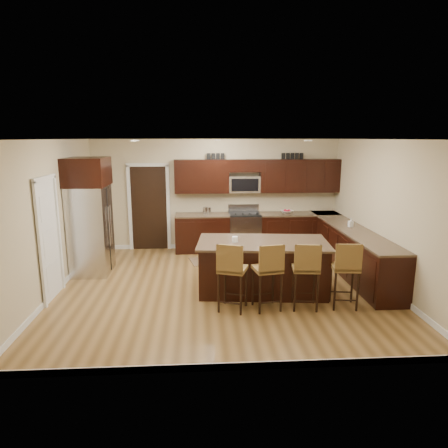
{
  "coord_description": "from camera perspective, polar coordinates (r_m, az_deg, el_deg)",
  "views": [
    {
      "loc": [
        -0.42,
        -7.03,
        2.73
      ],
      "look_at": [
        0.05,
        0.4,
        1.11
      ],
      "focal_mm": 32.0,
      "sensor_mm": 36.0,
      "label": 1
    }
  ],
  "objects": [
    {
      "name": "stool_mid",
      "position": [
        6.39,
        6.4,
        -6.4
      ],
      "size": [
        0.49,
        0.49,
        1.11
      ],
      "rotation": [
        0.0,
        0.0,
        0.19
      ],
      "color": "olive",
      "rests_on": "floor"
    },
    {
      "name": "island",
      "position": [
        7.27,
        5.5,
        -6.26
      ],
      "size": [
        2.41,
        1.42,
        0.92
      ],
      "rotation": [
        0.0,
        0.0,
        -0.1
      ],
      "color": "black",
      "rests_on": "floor"
    },
    {
      "name": "letter_decor",
      "position": [
        9.71,
        4.27,
        9.64
      ],
      "size": [
        2.2,
        0.03,
        0.15
      ],
      "primitive_type": null,
      "color": "black",
      "rests_on": "upper_cabinets"
    },
    {
      "name": "canister_short",
      "position": [
        9.64,
        -2.21,
        1.91
      ],
      "size": [
        0.11,
        0.11,
        0.17
      ],
      "primitive_type": "cylinder",
      "color": "silver",
      "rests_on": "base_cabinets"
    },
    {
      "name": "base_cabinets",
      "position": [
        9.07,
        11.35,
        -2.48
      ],
      "size": [
        4.02,
        3.96,
        0.92
      ],
      "color": "black",
      "rests_on": "floor"
    },
    {
      "name": "upper_cabinets",
      "position": [
        9.76,
        5.07,
        6.97
      ],
      "size": [
        4.0,
        0.33,
        0.8
      ],
      "color": "black",
      "rests_on": "wall_back"
    },
    {
      "name": "range",
      "position": [
        9.81,
        2.94,
        -1.09
      ],
      "size": [
        0.76,
        0.64,
        1.11
      ],
      "color": "silver",
      "rests_on": "floor"
    },
    {
      "name": "wall_left",
      "position": [
        7.61,
        -23.35,
        0.79
      ],
      "size": [
        0.0,
        5.5,
        5.5
      ],
      "primitive_type": "plane",
      "rotation": [
        1.57,
        0.0,
        1.57
      ],
      "color": "#C7B790",
      "rests_on": "floor"
    },
    {
      "name": "stool_right",
      "position": [
        6.52,
        11.65,
        -6.21
      ],
      "size": [
        0.46,
        0.46,
        1.11
      ],
      "rotation": [
        0.0,
        0.0,
        -0.13
      ],
      "color": "olive",
      "rests_on": "floor"
    },
    {
      "name": "pantry_door",
      "position": [
        7.4,
        -23.75,
        -2.18
      ],
      "size": [
        0.03,
        0.8,
        2.04
      ],
      "primitive_type": "cube",
      "color": "white",
      "rests_on": "floor"
    },
    {
      "name": "wall_back",
      "position": [
        9.88,
        -1.14,
        4.21
      ],
      "size": [
        6.0,
        0.0,
        6.0
      ],
      "primitive_type": "plane",
      "rotation": [
        1.57,
        0.0,
        0.0
      ],
      "color": "#C7B790",
      "rests_on": "floor"
    },
    {
      "name": "microwave",
      "position": [
        9.76,
        2.91,
        5.69
      ],
      "size": [
        0.76,
        0.31,
        0.4
      ],
      "primitive_type": "cube",
      "color": "silver",
      "rests_on": "upper_cabinets"
    },
    {
      "name": "ceiling",
      "position": [
        7.04,
        -0.19,
        12.0
      ],
      "size": [
        6.0,
        6.0,
        0.0
      ],
      "primitive_type": "plane",
      "rotation": [
        3.14,
        0.0,
        0.0
      ],
      "color": "silver",
      "rests_on": "wall_back"
    },
    {
      "name": "refrigerator",
      "position": [
        8.46,
        -18.61,
        1.23
      ],
      "size": [
        0.79,
        0.96,
        2.35
      ],
      "color": "silver",
      "rests_on": "floor"
    },
    {
      "name": "floor_mat",
      "position": [
        9.09,
        -1.71,
        -5.21
      ],
      "size": [
        1.08,
        0.84,
        0.01
      ],
      "primitive_type": "cube",
      "rotation": [
        0.0,
        0.0,
        0.22
      ],
      "color": "brown",
      "rests_on": "floor"
    },
    {
      "name": "stool_extra",
      "position": [
        6.72,
        17.04,
        -5.95
      ],
      "size": [
        0.46,
        0.46,
        1.11
      ],
      "rotation": [
        0.0,
        0.0,
        -0.13
      ],
      "color": "olive",
      "rests_on": "floor"
    },
    {
      "name": "stool_left",
      "position": [
        6.32,
        1.09,
        -6.46
      ],
      "size": [
        0.54,
        0.54,
        1.13
      ],
      "rotation": [
        0.0,
        0.0,
        -0.35
      ],
      "color": "olive",
      "rests_on": "floor"
    },
    {
      "name": "floor",
      "position": [
        7.55,
        -0.17,
        -8.95
      ],
      "size": [
        6.0,
        6.0,
        0.0
      ],
      "primitive_type": "plane",
      "color": "olive",
      "rests_on": "ground"
    },
    {
      "name": "fruit_bowl",
      "position": [
        9.88,
        8.96,
        1.75
      ],
      "size": [
        0.38,
        0.38,
        0.07
      ],
      "primitive_type": "imported",
      "rotation": [
        0.0,
        0.0,
        0.3
      ],
      "color": "silver",
      "rests_on": "base_cabinets"
    },
    {
      "name": "doorway",
      "position": [
        9.99,
        -10.63,
        2.23
      ],
      "size": [
        0.85,
        0.03,
        2.06
      ],
      "primitive_type": "cube",
      "color": "black",
      "rests_on": "floor"
    },
    {
      "name": "island_jar",
      "position": [
        7.06,
        1.57,
        -2.2
      ],
      "size": [
        0.1,
        0.1,
        0.1
      ],
      "primitive_type": "cylinder",
      "color": "white",
      "rests_on": "island"
    },
    {
      "name": "canister_tall",
      "position": [
        9.63,
        -2.67,
        1.93
      ],
      "size": [
        0.12,
        0.12,
        0.18
      ],
      "primitive_type": "cylinder",
      "color": "silver",
      "rests_on": "base_cabinets"
    },
    {
      "name": "soap_bottle",
      "position": [
        8.64,
        17.64,
        0.19
      ],
      "size": [
        0.09,
        0.1,
        0.18
      ],
      "primitive_type": "imported",
      "rotation": [
        0.0,
        0.0,
        0.14
      ],
      "color": "#B2B2B2",
      "rests_on": "base_cabinets"
    },
    {
      "name": "wall_right",
      "position": [
        7.94,
        21.99,
        1.33
      ],
      "size": [
        0.0,
        5.5,
        5.5
      ],
      "primitive_type": "plane",
      "rotation": [
        1.57,
        0.0,
        -1.57
      ],
      "color": "#C7B790",
      "rests_on": "floor"
    }
  ]
}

